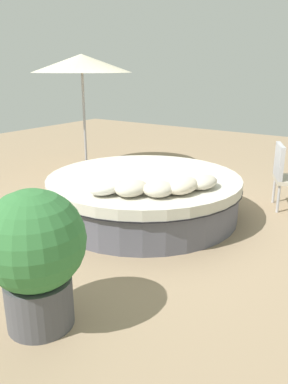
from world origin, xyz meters
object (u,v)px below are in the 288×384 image
Objects in this scene: patio_chair at (286,172)px; patio_umbrella at (82,65)px; round_bed at (144,195)px; planter at (35,252)px; throw_pillow_2 at (158,189)px; throw_pillow_4 at (203,182)px; throw_pillow_0 at (105,186)px; throw_pillow_3 at (183,185)px; throw_pillow_1 at (132,188)px.

patio_umbrella is (-0.01, -4.06, 1.55)m from patio_chair.
planter is (2.54, 0.70, 0.36)m from round_bed.
patio_chair is 0.83× the size of planter.
throw_pillow_2 is 0.65m from throw_pillow_4.
throw_pillow_4 is (0.04, 0.93, 0.37)m from round_bed.
throw_pillow_0 is at bearing -45.00° from throw_pillow_4.
round_bed is 1.19× the size of patio_umbrella.
planter is (1.62, 0.64, -0.02)m from throw_pillow_0.
throw_pillow_3 is 1.97m from patio_chair.
round_bed is 5.57× the size of throw_pillow_4.
patio_umbrella is 1.96× the size of planter.
throw_pillow_1 is 0.40× the size of planter.
patio_chair is at bearing 89.88° from patio_umbrella.
patio_chair is at bearing 155.73° from throw_pillow_2.
planter reaches higher than round_bed.
throw_pillow_3 is at bearing 126.62° from throw_pillow_0.
throw_pillow_2 is 1.91m from planter.
round_bed is 2.66m from planter.
throw_pillow_4 is (-0.88, 0.88, -0.01)m from throw_pillow_0.
planter reaches higher than throw_pillow_3.
throw_pillow_0 is 0.20× the size of patio_umbrella.
round_bed is at bearing -155.42° from throw_pillow_1.
round_bed is 1.01m from throw_pillow_4.
throw_pillow_0 is at bearing 46.75° from patio_umbrella.
throw_pillow_0 is at bearing -53.38° from throw_pillow_3.
throw_pillow_4 is 0.21× the size of patio_umbrella.
throw_pillow_4 is at bearing 174.59° from planter.
round_bed is at bearing -92.67° from throw_pillow_4.
patio_umbrella reaches higher than planter.
patio_chair reaches higher than round_bed.
throw_pillow_1 is 3.89m from patio_umbrella.
throw_pillow_4 is 0.50× the size of patio_chair.
throw_pillow_1 is 0.47× the size of patio_chair.
throw_pillow_0 is 2.82m from patio_chair.
throw_pillow_2 is 0.32m from throw_pillow_3.
throw_pillow_0 is 1.74m from planter.
throw_pillow_4 is (-0.31, 0.12, -0.01)m from throw_pillow_3.
throw_pillow_3 is (-0.27, 0.18, 0.00)m from throw_pillow_2.
throw_pillow_1 is 0.20× the size of patio_umbrella.
patio_umbrella is (-2.09, -3.12, 1.43)m from throw_pillow_2.
throw_pillow_3 is (-0.56, 0.76, 0.00)m from throw_pillow_0.
patio_umbrella is at bearing -141.58° from planter.
throw_pillow_4 is at bearing 87.33° from round_bed.
throw_pillow_4 is 1.64m from patio_chair.
patio_chair is at bearing 132.73° from round_bed.
throw_pillow_1 is (-0.13, 0.30, -0.00)m from throw_pillow_0.
throw_pillow_0 is 0.65m from throw_pillow_2.
planter is at bearing 38.42° from patio_umbrella.
throw_pillow_4 is at bearing 66.13° from patio_umbrella.
throw_pillow_0 is at bearing 3.66° from round_bed.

